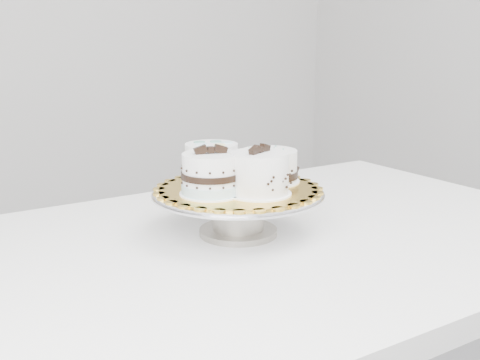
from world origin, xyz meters
TOP-DOWN VIEW (x-y plane):
  - table at (0.01, 0.21)m, footprint 1.41×1.02m
  - cake_stand at (-0.04, 0.26)m, footprint 0.34×0.34m
  - cake_board at (-0.04, 0.26)m, footprint 0.33×0.33m
  - cake_swirl at (-0.03, 0.20)m, footprint 0.13×0.13m
  - cake_banded at (-0.11, 0.25)m, footprint 0.14×0.14m
  - cake_dots at (-0.04, 0.33)m, footprint 0.14×0.14m
  - cake_ribbon at (0.05, 0.26)m, footprint 0.14×0.13m

SIDE VIEW (x-z plane):
  - table at x=0.01m, z-range 0.31..1.06m
  - cake_stand at x=-0.04m, z-range 0.77..0.86m
  - cake_board at x=-0.04m, z-range 0.84..0.85m
  - cake_ribbon at x=0.05m, z-range 0.84..0.91m
  - cake_banded at x=-0.11m, z-range 0.83..0.93m
  - cake_swirl at x=-0.03m, z-range 0.83..0.93m
  - cake_dots at x=-0.04m, z-range 0.85..0.93m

